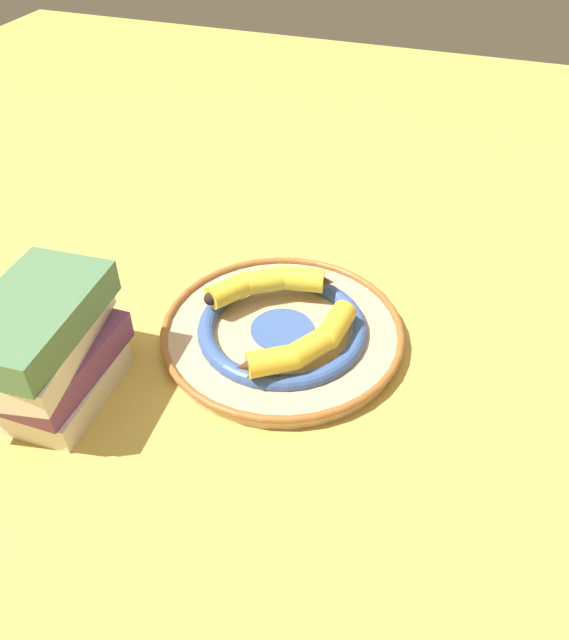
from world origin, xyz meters
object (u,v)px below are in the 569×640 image
object	(u,v)px
banana_b	(268,283)
book_stack	(45,347)
decorative_bowl	(284,331)
banana_a	(305,345)

from	to	relation	value
banana_b	book_stack	distance (m)	0.32
decorative_bowl	banana_a	world-z (taller)	banana_a
banana_a	book_stack	size ratio (longest dim) A/B	0.77
banana_a	banana_b	world-z (taller)	same
decorative_bowl	book_stack	distance (m)	0.32
decorative_bowl	book_stack	world-z (taller)	book_stack
banana_a	book_stack	distance (m)	0.33
decorative_bowl	banana_b	distance (m)	0.08
banana_a	book_stack	bearing A→B (deg)	146.43
decorative_bowl	banana_b	size ratio (longest dim) A/B	2.00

